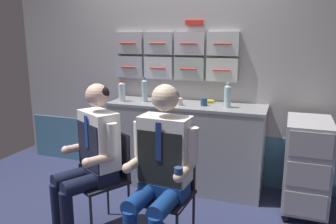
% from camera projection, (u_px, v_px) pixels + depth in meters
% --- Properties ---
extents(galley_bulkhead, '(4.20, 0.14, 2.15)m').
position_uv_depth(galley_bulkhead, '(174.00, 88.00, 4.01)').
color(galley_bulkhead, '#AEABAB').
rests_on(galley_bulkhead, ground).
extents(galley_counter, '(1.71, 0.53, 0.95)m').
position_uv_depth(galley_counter, '(186.00, 145.00, 3.80)').
color(galley_counter, '#989A9D').
rests_on(galley_counter, ground).
extents(service_trolley, '(0.40, 0.65, 0.90)m').
position_uv_depth(service_trolley, '(307.00, 163.00, 3.23)').
color(service_trolley, black).
rests_on(service_trolley, ground).
extents(folding_chair_left, '(0.55, 0.55, 0.86)m').
position_uv_depth(folding_chair_left, '(108.00, 169.00, 2.95)').
color(folding_chair_left, '#2D2D33').
rests_on(folding_chair_left, ground).
extents(crew_member_left, '(0.60, 0.69, 1.29)m').
position_uv_depth(crew_member_left, '(91.00, 153.00, 2.81)').
color(crew_member_left, black).
rests_on(crew_member_left, ground).
extents(folding_chair_right, '(0.43, 0.43, 0.86)m').
position_uv_depth(folding_chair_right, '(169.00, 182.00, 2.69)').
color(folding_chair_right, '#2D2D33').
rests_on(folding_chair_right, ground).
extents(crew_member_right, '(0.52, 0.66, 1.33)m').
position_uv_depth(crew_member_right, '(161.00, 164.00, 2.51)').
color(crew_member_right, black).
rests_on(crew_member_right, ground).
extents(water_bottle_tall, '(0.07, 0.07, 0.25)m').
position_uv_depth(water_bottle_tall, '(228.00, 96.00, 3.49)').
color(water_bottle_tall, silver).
rests_on(water_bottle_tall, galley_counter).
extents(sparkling_bottle_green, '(0.08, 0.08, 0.24)m').
position_uv_depth(sparkling_bottle_green, '(122.00, 91.00, 3.82)').
color(sparkling_bottle_green, silver).
rests_on(sparkling_bottle_green, galley_counter).
extents(water_bottle_blue_cap, '(0.06, 0.06, 0.27)m').
position_uv_depth(water_bottle_blue_cap, '(145.00, 90.00, 3.80)').
color(water_bottle_blue_cap, '#ABD0DE').
rests_on(water_bottle_blue_cap, galley_counter).
extents(coffee_cup_white, '(0.07, 0.07, 0.08)m').
position_uv_depth(coffee_cup_white, '(180.00, 101.00, 3.62)').
color(coffee_cup_white, silver).
rests_on(coffee_cup_white, galley_counter).
extents(paper_cup_blue, '(0.07, 0.07, 0.08)m').
position_uv_depth(paper_cup_blue, '(204.00, 102.00, 3.59)').
color(paper_cup_blue, navy).
rests_on(paper_cup_blue, galley_counter).
extents(snack_banana, '(0.17, 0.10, 0.04)m').
position_uv_depth(snack_banana, '(208.00, 101.00, 3.74)').
color(snack_banana, yellow).
rests_on(snack_banana, galley_counter).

